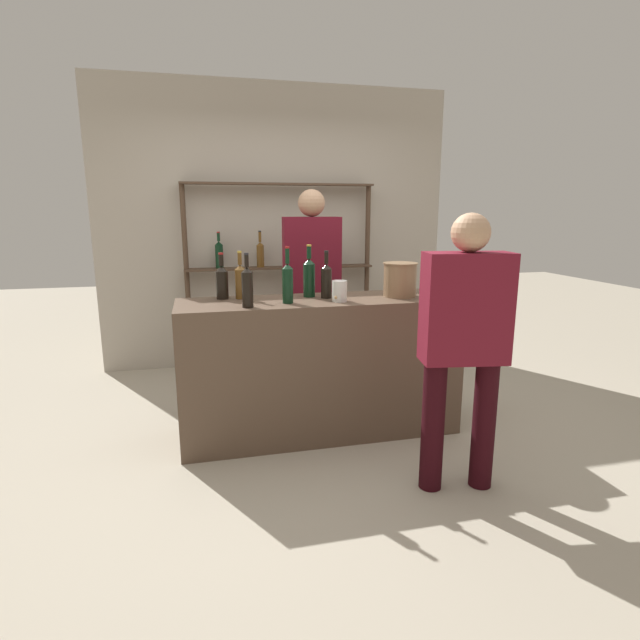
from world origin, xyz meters
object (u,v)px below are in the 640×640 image
object	(u,v)px
counter_bottle_2	(240,280)
counter_bottle_1	(309,277)
ice_bucket	(400,280)
customer_right	(464,336)
counter_bottle_0	(288,282)
counter_bottle_4	(326,280)
server_behind_counter	(312,275)
counter_bottle_3	(222,281)
cork_jar	(340,291)
counter_bottle_5	(247,286)

from	to	relation	value
counter_bottle_2	counter_bottle_1	bearing A→B (deg)	-4.26
ice_bucket	customer_right	size ratio (longest dim) A/B	0.16
counter_bottle_0	counter_bottle_4	size ratio (longest dim) A/B	1.13
counter_bottle_2	server_behind_counter	xyz separation A→B (m)	(0.68, 0.79, -0.08)
counter_bottle_4	counter_bottle_3	bearing A→B (deg)	168.89
cork_jar	counter_bottle_4	bearing A→B (deg)	109.58
customer_right	counter_bottle_5	bearing A→B (deg)	65.95
cork_jar	counter_bottle_0	bearing A→B (deg)	176.40
counter_bottle_5	customer_right	xyz separation A→B (m)	(1.10, -0.73, -0.21)
cork_jar	server_behind_counter	bearing A→B (deg)	87.47
server_behind_counter	counter_bottle_3	bearing A→B (deg)	-42.40
counter_bottle_3	ice_bucket	size ratio (longest dim) A/B	1.31
counter_bottle_2	counter_bottle_4	distance (m)	0.59
counter_bottle_5	server_behind_counter	size ratio (longest dim) A/B	0.20
server_behind_counter	customer_right	bearing A→B (deg)	17.18
counter_bottle_3	server_behind_counter	xyz separation A→B (m)	(0.81, 0.77, -0.08)
counter_bottle_3	customer_right	bearing A→B (deg)	-41.06
counter_bottle_4	server_behind_counter	bearing A→B (deg)	83.71
counter_bottle_0	counter_bottle_5	distance (m)	0.28
counter_bottle_2	counter_bottle_5	distance (m)	0.33
counter_bottle_0	counter_bottle_2	size ratio (longest dim) A/B	1.13
counter_bottle_0	ice_bucket	distance (m)	0.82
counter_bottle_0	counter_bottle_4	xyz separation A→B (m)	(0.29, 0.13, -0.01)
ice_bucket	customer_right	world-z (taller)	customer_right
counter_bottle_3	counter_bottle_5	distance (m)	0.38
counter_bottle_1	counter_bottle_3	bearing A→B (deg)	174.74
ice_bucket	server_behind_counter	xyz separation A→B (m)	(-0.42, 0.97, -0.08)
counter_bottle_1	customer_right	bearing A→B (deg)	-58.02
counter_bottle_3	ice_bucket	bearing A→B (deg)	-9.02
counter_bottle_3	counter_bottle_2	bearing A→B (deg)	-9.07
cork_jar	counter_bottle_1	bearing A→B (deg)	123.97
counter_bottle_3	counter_bottle_4	distance (m)	0.72
ice_bucket	server_behind_counter	size ratio (longest dim) A/B	0.14
counter_bottle_5	counter_bottle_0	bearing A→B (deg)	17.58
counter_bottle_3	server_behind_counter	size ratio (longest dim) A/B	0.18
counter_bottle_1	counter_bottle_3	xyz separation A→B (m)	(-0.60, 0.06, -0.02)
server_behind_counter	counter_bottle_4	bearing A→B (deg)	-2.40
counter_bottle_2	customer_right	distance (m)	1.56
counter_bottle_0	cork_jar	bearing A→B (deg)	-3.60
counter_bottle_1	counter_bottle_2	world-z (taller)	counter_bottle_1
counter_bottle_3	cork_jar	size ratio (longest dim) A/B	2.25
counter_bottle_1	ice_bucket	size ratio (longest dim) A/B	1.51
counter_bottle_4	ice_bucket	distance (m)	0.53
counter_bottle_1	customer_right	size ratio (longest dim) A/B	0.23
ice_bucket	counter_bottle_2	bearing A→B (deg)	170.99
counter_bottle_0	counter_bottle_1	world-z (taller)	counter_bottle_0
counter_bottle_5	server_behind_counter	world-z (taller)	server_behind_counter
counter_bottle_4	customer_right	size ratio (longest dim) A/B	0.21
counter_bottle_4	ice_bucket	xyz separation A→B (m)	(0.52, -0.06, -0.01)
counter_bottle_1	counter_bottle_4	bearing A→B (deg)	-38.71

